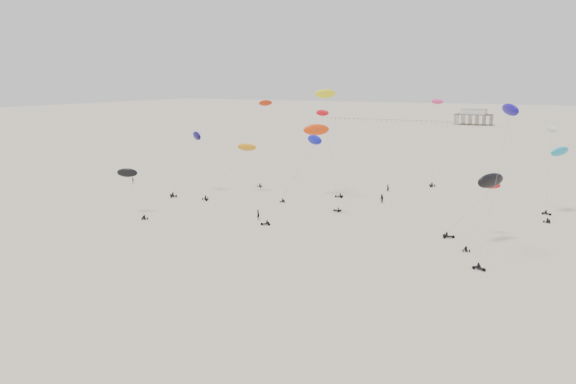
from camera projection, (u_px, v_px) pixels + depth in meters
The scene contains 21 objects.
ground_plane at pixel (431, 156), 199.76m from camera, with size 900.00×900.00×0.00m, color beige.
pavilion_main at pixel (474, 118), 334.20m from camera, with size 21.00×13.00×9.80m.
pier_fence at pixel (389, 121), 358.16m from camera, with size 80.20×0.20×1.50m.
rig_0 at pixel (264, 127), 144.03m from camera, with size 4.87×9.84×21.76m.
rig_1 at pixel (329, 145), 130.35m from camera, with size 8.48×4.18×19.96m.
rig_2 at pixel (435, 141), 145.89m from camera, with size 4.64×12.95×22.59m.
rig_3 at pixel (502, 150), 79.13m from camera, with size 5.18×7.31×23.77m.
rig_4 at pixel (237, 159), 132.14m from camera, with size 7.17×15.13×15.92m.
rig_5 at pixel (550, 160), 112.14m from camera, with size 3.16×4.13×17.93m.
rig_6 at pixel (314, 134), 127.97m from camera, with size 7.48×12.90×18.05m.
rig_7 at pixel (327, 108), 121.07m from camera, with size 9.95×11.49×25.64m.
rig_8 at pixel (191, 150), 132.71m from camera, with size 5.58×10.99×15.22m.
rig_9 at pixel (469, 210), 96.37m from camera, with size 8.65×5.92×10.69m.
rig_10 at pixel (306, 154), 108.48m from camera, with size 8.43×13.40×18.16m.
rig_11 at pixel (489, 186), 91.32m from camera, with size 5.47×9.99×12.49m.
rig_12 at pixel (558, 160), 111.11m from camera, with size 4.82×12.54×14.87m.
rig_13 at pixel (131, 182), 112.18m from camera, with size 9.36×4.94×10.07m.
spectator_0 at pixel (258, 219), 109.52m from camera, with size 0.83×0.57×2.29m, color black.
spectator_1 at pixel (382, 203), 124.07m from camera, with size 1.11×0.64×2.27m, color black.
spectator_2 at pixel (133, 183), 147.36m from camera, with size 1.15×0.62×1.95m, color black.
spectator_3 at pixel (388, 192), 136.38m from camera, with size 0.78×0.54×2.14m, color black.
Camera 1 is at (45.09, 0.18, 26.95)m, focal length 35.00 mm.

